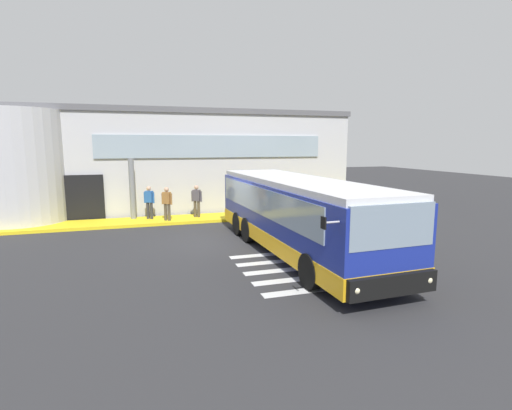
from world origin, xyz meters
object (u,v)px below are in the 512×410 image
entry_support_column (132,189)px  passenger_at_curb_edge (197,199)px  passenger_near_column (150,200)px  bus_main_foreground (297,217)px  passenger_by_doorway (167,202)px

entry_support_column → passenger_at_curb_edge: bearing=-9.7°
entry_support_column → passenger_near_column: 1.04m
passenger_near_column → passenger_at_curb_edge: 2.37m
entry_support_column → bus_main_foreground: (5.67, -7.87, -0.35)m
entry_support_column → passenger_near_column: size_ratio=1.84×
bus_main_foreground → passenger_by_doorway: (-4.05, 6.81, -0.25)m
passenger_near_column → passenger_at_curb_edge: same height
entry_support_column → passenger_near_column: entry_support_column is taller
passenger_near_column → passenger_by_doorway: size_ratio=1.00×
entry_support_column → passenger_at_curb_edge: (3.18, -0.54, -0.61)m
passenger_near_column → passenger_at_curb_edge: bearing=-5.8°
bus_main_foreground → passenger_by_doorway: bearing=120.7°
entry_support_column → passenger_by_doorway: 2.03m
entry_support_column → passenger_at_curb_edge: size_ratio=1.84×
passenger_near_column → passenger_by_doorway: same height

